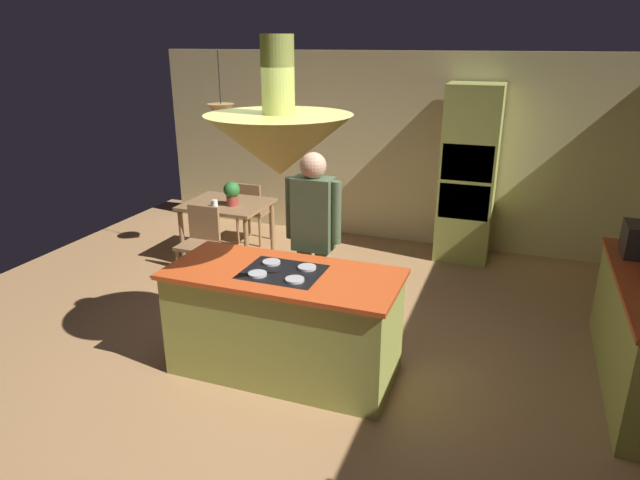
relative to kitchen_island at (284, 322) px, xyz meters
The scene contains 12 objects.
ground 0.50m from the kitchen_island, 90.00° to the left, with size 8.16×8.16×0.00m, color #AD7F51.
wall_back 3.74m from the kitchen_island, 90.00° to the left, with size 6.80×0.10×2.55m, color beige.
kitchen_island is the anchor object (origin of this frame).
oven_tower 3.48m from the kitchen_island, 71.27° to the left, with size 0.66×0.62×2.20m.
dining_table 2.71m from the kitchen_island, 128.99° to the left, with size 1.02×0.85×0.76m.
person_at_island 0.89m from the kitchen_island, 90.23° to the left, with size 0.53×0.24×1.76m.
range_hood 1.51m from the kitchen_island, ahead, with size 1.10×1.10×1.00m.
pendant_light_over_table 3.04m from the kitchen_island, 128.99° to the left, with size 0.32×0.32×0.82m.
chair_facing_island 2.24m from the kitchen_island, 139.45° to the left, with size 0.40×0.40×0.87m.
chair_by_back_wall 3.23m from the kitchen_island, 121.77° to the left, with size 0.40×0.40×0.87m.
potted_plant_on_table 2.60m from the kitchen_island, 127.88° to the left, with size 0.20×0.20×0.30m.
cup_on_table 2.59m from the kitchen_island, 132.67° to the left, with size 0.07×0.07×0.09m, color white.
Camera 1 is at (1.70, -3.95, 2.68)m, focal length 31.10 mm.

